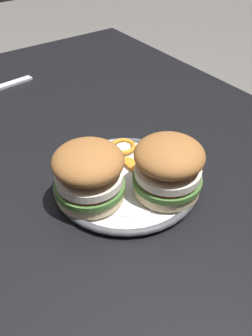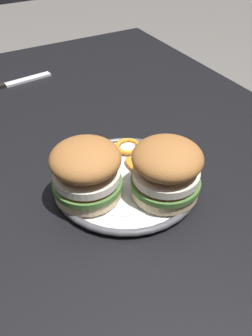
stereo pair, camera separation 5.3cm
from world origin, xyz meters
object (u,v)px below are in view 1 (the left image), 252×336
Objects in this scene: dinner_plate at (126,181)px; sandwich_half_left at (168,167)px; dining_table at (96,199)px; sandwich_half_right at (89,173)px.

dinner_plate is 0.10m from sandwich_half_left.
dining_table is 0.18m from sandwich_half_right.
dining_table is 5.08× the size of dinner_plate.
dining_table is 8.52× the size of sandwich_half_left.
dinner_plate is 1.71× the size of sandwich_half_right.
sandwich_half_left and sandwich_half_right have the same top height.
dinner_plate is at bearing 93.16° from sandwich_half_right.
sandwich_half_right reaches higher than dining_table.
dining_table is 0.22m from sandwich_half_left.
dining_table is at bearing -157.25° from sandwich_half_left.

